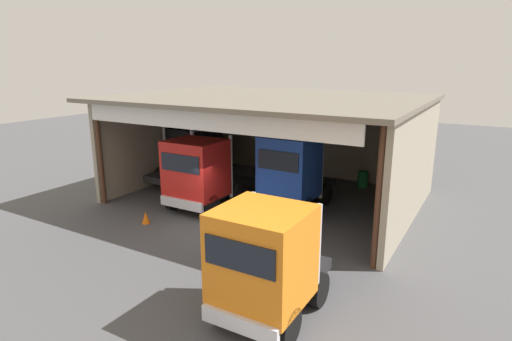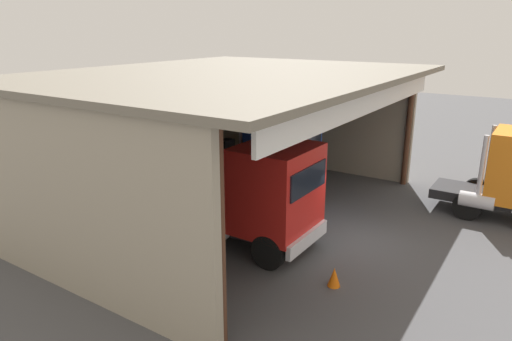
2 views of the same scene
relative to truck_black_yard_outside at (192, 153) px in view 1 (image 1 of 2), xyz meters
name	(u,v)px [view 1 (image 1 of 2)]	position (x,y,z in m)	size (l,w,h in m)	color
ground_plane	(212,230)	(5.58, -5.69, -1.72)	(80.00, 80.00, 0.00)	#4C4C4F
workshop_shed	(279,125)	(5.58, 0.52, 2.07)	(14.91, 11.87, 5.39)	#9E937F
truck_black_yard_outside	(192,153)	(0.00, 0.00, 0.00)	(2.63, 4.76, 3.54)	black
truck_red_center_left_bay	(200,173)	(3.48, -3.69, 0.09)	(2.71, 5.04, 3.64)	red
truck_blue_left_bay	(292,172)	(7.43, -1.67, 0.21)	(2.58, 5.13, 3.73)	#1E47B7
truck_orange_center_right_bay	(266,261)	(10.65, -10.09, 0.04)	(2.51, 4.33, 3.34)	orange
oil_drum	(363,179)	(9.31, 3.92, -1.25)	(0.58, 0.58, 0.94)	#197233
tool_cart	(406,184)	(11.69, 4.08, -1.22)	(0.90, 0.60, 1.00)	black
traffic_cone	(146,217)	(2.53, -6.51, -1.44)	(0.36, 0.36, 0.56)	orange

